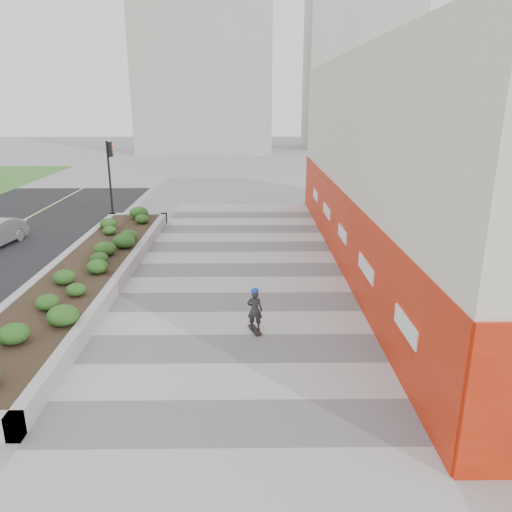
# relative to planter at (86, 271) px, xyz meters

# --- Properties ---
(ground) EXTENTS (160.00, 160.00, 0.00)m
(ground) POSITION_rel_planter_xyz_m (5.50, -7.00, -0.42)
(ground) COLOR gray
(ground) RESTS_ON ground
(walkway) EXTENTS (8.00, 36.00, 0.01)m
(walkway) POSITION_rel_planter_xyz_m (5.50, -4.00, -0.41)
(walkway) COLOR #A8A8AD
(walkway) RESTS_ON ground
(building) EXTENTS (6.04, 24.08, 8.00)m
(building) POSITION_rel_planter_xyz_m (12.48, 1.98, 3.56)
(building) COLOR beige
(building) RESTS_ON ground
(planter) EXTENTS (3.00, 18.00, 0.90)m
(planter) POSITION_rel_planter_xyz_m (0.00, 0.00, 0.00)
(planter) COLOR #9E9EA0
(planter) RESTS_ON ground
(traffic_signal_near) EXTENTS (0.33, 0.28, 4.20)m
(traffic_signal_near) POSITION_rel_planter_xyz_m (-1.73, 10.50, 2.34)
(traffic_signal_near) COLOR black
(traffic_signal_near) RESTS_ON ground
(distant_bldg_north_l) EXTENTS (16.00, 12.00, 20.00)m
(distant_bldg_north_l) POSITION_rel_planter_xyz_m (0.50, 48.00, 9.58)
(distant_bldg_north_l) COLOR #ADAAA3
(distant_bldg_north_l) RESTS_ON ground
(distant_bldg_north_r) EXTENTS (14.00, 10.00, 24.00)m
(distant_bldg_north_r) POSITION_rel_planter_xyz_m (20.50, 53.00, 11.58)
(distant_bldg_north_r) COLOR #ADAAA3
(distant_bldg_north_r) RESTS_ON ground
(manhole_cover) EXTENTS (0.44, 0.44, 0.01)m
(manhole_cover) POSITION_rel_planter_xyz_m (6.00, -4.00, -0.42)
(manhole_cover) COLOR #595654
(manhole_cover) RESTS_ON ground
(skateboarder) EXTENTS (0.48, 0.75, 1.35)m
(skateboarder) POSITION_rel_planter_xyz_m (6.08, -4.20, 0.27)
(skateboarder) COLOR beige
(skateboarder) RESTS_ON ground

